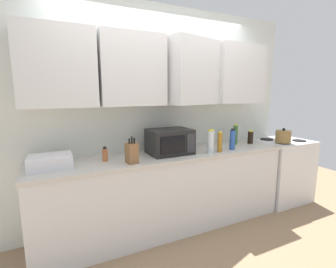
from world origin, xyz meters
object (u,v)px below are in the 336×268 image
Objects in this scene: microwave at (170,141)px; bottle_amber_vinegar at (220,142)px; stove_range at (280,170)px; knife_block at (132,153)px; kettle at (283,136)px; bottle_green_oil at (235,135)px; dish_rack at (50,162)px; bottle_clear_tall at (211,142)px; bottle_spice_jar at (105,155)px; bottle_soy_dark at (250,137)px; bottle_blue_cleaner at (232,140)px.

microwave reaches higher than bottle_amber_vinegar.
stove_range is 2.40m from knife_block.
bottle_green_oil is at bearing 159.97° from kettle.
dish_rack is 1.68m from bottle_clear_tall.
kettle is 0.73× the size of bottle_green_oil.
bottle_clear_tall is at bearing -6.31° from dish_rack.
dish_rack is 0.50m from bottle_spice_jar.
knife_block is 1.80× the size of bottle_spice_jar.
bottle_soy_dark is (-0.42, 0.18, -0.01)m from kettle.
bottle_clear_tall reaches higher than stove_range.
dish_rack is 2.53× the size of bottle_spice_jar.
microwave reaches higher than bottle_green_oil.
knife_block is at bearing -160.57° from microwave.
microwave is at bearing 155.64° from bottle_clear_tall.
kettle is at bearing -4.17° from bottle_spice_jar.
bottle_soy_dark is (1.74, 0.19, -0.02)m from knife_block.
kettle is 0.83× the size of bottle_amber_vinegar.
bottle_soy_dark reaches higher than dish_rack.
bottle_blue_cleaner is at bearing -137.13° from bottle_green_oil.
dish_rack is 2.47m from bottle_soy_dark.
kettle is 1.66m from microwave.
knife_block is at bearing 179.26° from bottle_amber_vinegar.
kettle is 0.78× the size of bottle_blue_cleaner.
dish_rack is at bearing -178.15° from bottle_green_oil.
stove_range is 1.39m from bottle_amber_vinegar.
kettle is 1.09m from bottle_amber_vinegar.
bottle_soy_dark is 0.67× the size of bottle_clear_tall.
dish_rack is 1.47× the size of bottle_blue_cleaner.
kettle reaches higher than bottle_soy_dark.
bottle_spice_jar reaches higher than stove_range.
bottle_green_oil is at bearing 23.70° from bottle_clear_tall.
bottle_soy_dark is at bearing 16.73° from bottle_amber_vinegar.
dish_rack is (-2.89, 0.16, -0.04)m from kettle.
bottle_clear_tall reaches higher than dish_rack.
bottle_clear_tall is at bearing -174.09° from bottle_blue_cleaner.
knife_block reaches higher than stove_range.
microwave reaches higher than knife_block.
bottle_green_oil reaches higher than bottle_spice_jar.
bottle_soy_dark is at bearing 0.17° from bottle_spice_jar.
kettle reaches higher than stove_range.
dish_rack is (-1.24, -0.01, -0.08)m from microwave.
kettle is at bearing 0.23° from knife_block.
knife_block is at bearing 179.05° from bottle_clear_tall.
bottle_amber_vinegar is 0.13m from bottle_clear_tall.
bottle_green_oil is (-0.64, 0.23, 0.04)m from kettle.
bottle_green_oil is at bearing 1.85° from dish_rack.
microwave is 0.74m from bottle_spice_jar.
bottle_spice_jar is (-2.55, 0.03, 0.52)m from stove_range.
bottle_clear_tall reaches higher than bottle_amber_vinegar.
microwave is (-1.82, 0.03, 0.59)m from stove_range.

